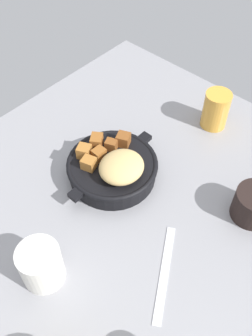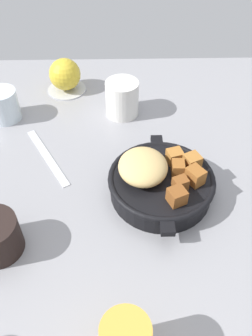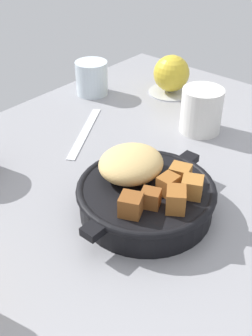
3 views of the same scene
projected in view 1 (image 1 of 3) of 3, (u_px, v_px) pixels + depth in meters
The scene contains 5 objects.
ground_plane at pixel (111, 201), 83.39cm from camera, with size 95.95×77.98×2.40cm, color gray.
cast_iron_skillet at pixel (113, 167), 83.78cm from camera, with size 24.45×20.21×8.62cm.
butter_knife at pixel (165, 273), 71.37cm from camera, with size 19.84×1.60×0.36cm, color silver.
juice_glass_amber at pixel (216, 110), 93.57cm from camera, with size 6.44×6.44×9.63cm, color gold.
ceramic_mug_white at pixel (41, 265), 67.93cm from camera, with size 7.85×7.85×8.63cm, color silver.
Camera 1 is at (33.22, 34.34, 67.62)cm, focal length 40.78 mm.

